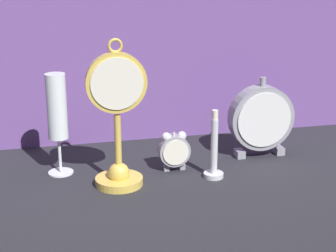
{
  "coord_description": "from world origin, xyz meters",
  "views": [
    {
      "loc": [
        -0.26,
        -1.04,
        0.48
      ],
      "look_at": [
        0.0,
        0.08,
        0.11
      ],
      "focal_mm": 60.0,
      "sensor_mm": 36.0,
      "label": 1
    }
  ],
  "objects_px": {
    "alarm_clock_twin_bell": "(174,149)",
    "champagne_flute": "(57,113)",
    "mantel_clock_silver": "(261,118)",
    "pocket_watch_on_stand": "(118,126)",
    "brass_candlestick": "(214,155)"
  },
  "relations": [
    {
      "from": "champagne_flute",
      "to": "brass_candlestick",
      "type": "relative_size",
      "value": 1.48
    },
    {
      "from": "alarm_clock_twin_bell",
      "to": "pocket_watch_on_stand",
      "type": "bearing_deg",
      "value": -158.43
    },
    {
      "from": "champagne_flute",
      "to": "brass_candlestick",
      "type": "bearing_deg",
      "value": -17.2
    },
    {
      "from": "mantel_clock_silver",
      "to": "champagne_flute",
      "type": "relative_size",
      "value": 0.86
    },
    {
      "from": "alarm_clock_twin_bell",
      "to": "mantel_clock_silver",
      "type": "bearing_deg",
      "value": 10.83
    },
    {
      "from": "mantel_clock_silver",
      "to": "brass_candlestick",
      "type": "xyz_separation_m",
      "value": [
        -0.15,
        -0.1,
        -0.04
      ]
    },
    {
      "from": "alarm_clock_twin_bell",
      "to": "champagne_flute",
      "type": "distance_m",
      "value": 0.27
    },
    {
      "from": "pocket_watch_on_stand",
      "to": "champagne_flute",
      "type": "bearing_deg",
      "value": 141.29
    },
    {
      "from": "mantel_clock_silver",
      "to": "champagne_flute",
      "type": "bearing_deg",
      "value": -179.84
    },
    {
      "from": "mantel_clock_silver",
      "to": "pocket_watch_on_stand",
      "type": "bearing_deg",
      "value": -165.02
    },
    {
      "from": "pocket_watch_on_stand",
      "to": "champagne_flute",
      "type": "height_order",
      "value": "pocket_watch_on_stand"
    },
    {
      "from": "pocket_watch_on_stand",
      "to": "brass_candlestick",
      "type": "relative_size",
      "value": 2.04
    },
    {
      "from": "pocket_watch_on_stand",
      "to": "brass_candlestick",
      "type": "bearing_deg",
      "value": -1.81
    },
    {
      "from": "alarm_clock_twin_bell",
      "to": "champagne_flute",
      "type": "height_order",
      "value": "champagne_flute"
    },
    {
      "from": "pocket_watch_on_stand",
      "to": "champagne_flute",
      "type": "distance_m",
      "value": 0.15
    }
  ]
}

